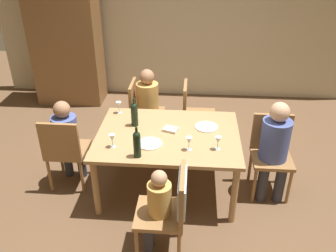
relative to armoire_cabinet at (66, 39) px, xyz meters
name	(u,v)px	position (x,y,z in m)	size (l,w,h in m)	color
ground_plane	(168,186)	(1.89, -2.34, -1.10)	(10.00, 10.00, 0.00)	brown
rear_room_partition	(181,20)	(1.89, 0.45, 0.25)	(6.40, 0.12, 2.70)	beige
armoire_cabinet	(66,39)	(0.00, 0.00, 0.00)	(1.18, 0.62, 2.18)	brown
dining_table	(168,140)	(1.89, -2.34, -0.44)	(1.57, 1.18, 0.73)	#A87F51
chair_far_left	(142,109)	(1.45, -1.37, -0.56)	(0.44, 0.44, 0.92)	olive
chair_left_end	(65,149)	(0.72, -2.43, -0.56)	(0.44, 0.44, 0.92)	olive
chair_right_end	(271,149)	(3.05, -2.25, -0.56)	(0.44, 0.44, 0.92)	olive
chair_near	(173,203)	(2.01, -3.31, -0.50)	(0.46, 0.44, 0.92)	olive
chair_far_right	(193,111)	(2.15, -1.37, -0.56)	(0.44, 0.44, 0.92)	olive
person_woman_host	(150,102)	(1.56, -1.37, -0.45)	(0.34, 0.30, 1.11)	#33333D
person_man_bearded	(67,136)	(0.72, -2.32, -0.47)	(0.28, 0.33, 1.08)	#33333D
person_man_guest	(275,145)	(3.05, -2.37, -0.43)	(0.32, 0.36, 1.16)	#33333D
person_child_small	(157,205)	(1.86, -3.31, -0.54)	(0.25, 0.22, 0.94)	#33333D
wine_bottle_tall_green	(134,114)	(1.49, -2.17, -0.22)	(0.08, 0.08, 0.34)	black
wine_bottle_dark_red	(137,143)	(1.62, -2.80, -0.21)	(0.08, 0.08, 0.33)	black
wine_glass_near_left	(189,141)	(2.13, -2.64, -0.26)	(0.07, 0.07, 0.15)	silver
wine_glass_centre	(119,105)	(1.25, -1.88, -0.26)	(0.07, 0.07, 0.15)	silver
wine_glass_near_right	(218,140)	(2.42, -2.61, -0.26)	(0.07, 0.07, 0.15)	silver
wine_glass_far	(112,138)	(1.34, -2.65, -0.26)	(0.07, 0.07, 0.15)	silver
dinner_plate_host	(206,127)	(2.31, -2.16, -0.36)	(0.26, 0.26, 0.01)	white
dinner_plate_guest_left	(150,144)	(1.71, -2.57, -0.36)	(0.26, 0.26, 0.01)	white
folded_napkin	(171,129)	(1.91, -2.27, -0.35)	(0.16, 0.12, 0.03)	beige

